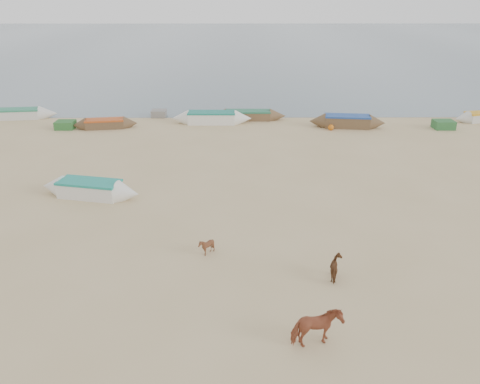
# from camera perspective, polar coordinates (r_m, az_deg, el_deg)

# --- Properties ---
(ground) EXTENTS (140.00, 140.00, 0.00)m
(ground) POSITION_cam_1_polar(r_m,az_deg,el_deg) (19.13, 0.08, -7.53)
(ground) COLOR tan
(ground) RESTS_ON ground
(sea) EXTENTS (160.00, 160.00, 0.00)m
(sea) POSITION_cam_1_polar(r_m,az_deg,el_deg) (98.90, -0.30, 17.71)
(sea) COLOR slate
(sea) RESTS_ON ground
(cow_adult) EXTENTS (1.63, 1.08, 1.26)m
(cow_adult) POSITION_cam_1_polar(r_m,az_deg,el_deg) (14.59, 9.30, -16.07)
(cow_adult) COLOR #9B4F32
(cow_adult) RESTS_ON ground
(calf_front) EXTENTS (0.73, 0.66, 0.74)m
(calf_front) POSITION_cam_1_polar(r_m,az_deg,el_deg) (18.96, -4.11, -6.62)
(calf_front) COLOR #572F1B
(calf_front) RESTS_ON ground
(calf_right) EXTENTS (0.93, 1.02, 0.86)m
(calf_right) POSITION_cam_1_polar(r_m,az_deg,el_deg) (17.78, 11.79, -9.10)
(calf_right) COLOR brown
(calf_right) RESTS_ON ground
(near_canoe) EXTENTS (5.52, 2.39, 0.86)m
(near_canoe) POSITION_cam_1_polar(r_m,az_deg,el_deg) (25.27, -17.85, 0.37)
(near_canoe) COLOR silver
(near_canoe) RESTS_ON ground
(waterline_canoes) EXTENTS (55.04, 4.91, 0.96)m
(waterline_canoes) POSITION_cam_1_polar(r_m,az_deg,el_deg) (38.15, 0.34, 9.12)
(waterline_canoes) COLOR brown
(waterline_canoes) RESTS_ON ground
(beach_clutter) EXTENTS (46.64, 5.03, 0.64)m
(beach_clutter) POSITION_cam_1_polar(r_m,az_deg,el_deg) (37.58, 7.65, 8.50)
(beach_clutter) COLOR #2C632D
(beach_clutter) RESTS_ON ground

